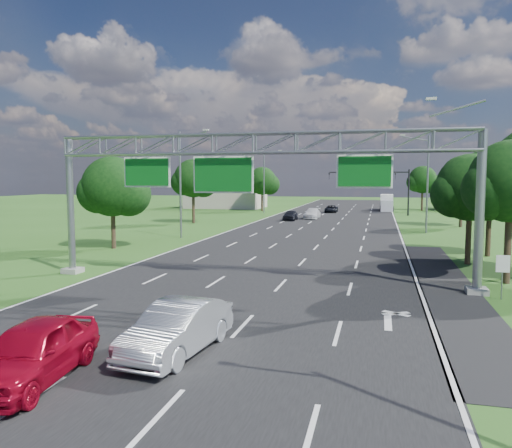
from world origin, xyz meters
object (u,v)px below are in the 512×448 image
(traffic_signal, at_px, (385,182))
(regulatory_sign, at_px, (503,268))
(sign_gantry, at_px, (256,155))
(silver_sedan, at_px, (178,328))
(red_coupe, at_px, (32,352))
(box_truck, at_px, (387,203))

(traffic_signal, bearing_deg, regulatory_sign, -84.80)
(sign_gantry, relative_size, traffic_signal, 1.92)
(regulatory_sign, xyz_separation_m, silver_sedan, (-11.86, -10.32, -0.68))
(regulatory_sign, relative_size, traffic_signal, 0.17)
(red_coupe, xyz_separation_m, silver_sedan, (3.04, 3.06, -0.02))
(sign_gantry, xyz_separation_m, red_coupe, (-2.83, -14.40, -6.04))
(red_coupe, xyz_separation_m, box_truck, (10.50, 79.11, 0.49))
(regulatory_sign, xyz_separation_m, red_coupe, (-14.90, -13.38, -0.66))
(red_coupe, distance_m, box_truck, 79.81)
(sign_gantry, bearing_deg, red_coupe, -101.12)
(sign_gantry, bearing_deg, box_truck, 83.24)
(red_coupe, height_order, silver_sedan, red_coupe)
(regulatory_sign, relative_size, silver_sedan, 0.42)
(sign_gantry, bearing_deg, regulatory_sign, -4.83)
(traffic_signal, bearing_deg, box_truck, 87.45)
(traffic_signal, height_order, box_truck, traffic_signal)
(regulatory_sign, bearing_deg, silver_sedan, -138.97)
(sign_gantry, relative_size, red_coupe, 4.70)
(traffic_signal, distance_m, box_truck, 12.33)
(traffic_signal, xyz_separation_m, red_coupe, (-9.98, -67.40, -4.32))
(sign_gantry, height_order, red_coupe, sign_gantry)
(traffic_signal, height_order, silver_sedan, traffic_signal)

